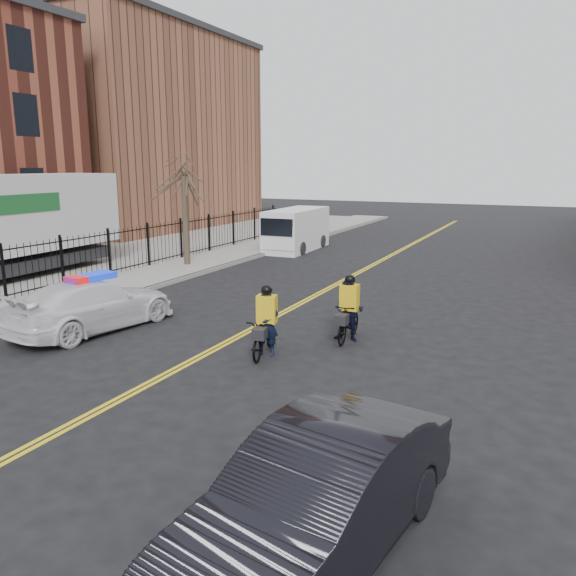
# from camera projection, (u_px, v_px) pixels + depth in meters

# --- Properties ---
(ground) EXTENTS (120.00, 120.00, 0.00)m
(ground) POSITION_uv_depth(u_px,v_px,m) (203.00, 355.00, 14.00)
(ground) COLOR black
(ground) RESTS_ON ground
(center_line_left) EXTENTS (0.10, 60.00, 0.01)m
(center_line_left) POSITION_uv_depth(u_px,v_px,m) (321.00, 291.00, 21.08)
(center_line_left) COLOR yellow
(center_line_left) RESTS_ON ground
(center_line_right) EXTENTS (0.10, 60.00, 0.01)m
(center_line_right) POSITION_uv_depth(u_px,v_px,m) (325.00, 291.00, 21.02)
(center_line_right) COLOR yellow
(center_line_right) RESTS_ON ground
(sidewalk) EXTENTS (3.00, 60.00, 0.15)m
(sidewalk) POSITION_uv_depth(u_px,v_px,m) (162.00, 273.00, 24.19)
(sidewalk) COLOR gray
(sidewalk) RESTS_ON ground
(curb) EXTENTS (0.20, 60.00, 0.15)m
(curb) POSITION_uv_depth(u_px,v_px,m) (191.00, 276.00, 23.56)
(curb) COLOR gray
(curb) RESTS_ON ground
(iron_fence) EXTENTS (0.12, 28.00, 2.00)m
(iron_fence) POSITION_uv_depth(u_px,v_px,m) (134.00, 250.00, 24.62)
(iron_fence) COLOR black
(iron_fence) RESTS_ON ground
(warehouse_far) EXTENTS (14.00, 18.00, 14.00)m
(warehouse_far) POSITION_uv_depth(u_px,v_px,m) (126.00, 134.00, 43.33)
(warehouse_far) COLOR brown
(warehouse_far) RESTS_ON ground
(street_tree) EXTENTS (3.20, 3.20, 4.80)m
(street_tree) POSITION_uv_depth(u_px,v_px,m) (184.00, 190.00, 25.25)
(street_tree) COLOR #3B2E23
(street_tree) RESTS_ON sidewalk
(police_cruiser) EXTENTS (2.73, 5.27, 1.62)m
(police_cruiser) POSITION_uv_depth(u_px,v_px,m) (93.00, 305.00, 16.03)
(police_cruiser) COLOR white
(police_cruiser) RESTS_ON ground
(dark_sedan) EXTENTS (2.35, 4.94, 1.56)m
(dark_sedan) POSITION_uv_depth(u_px,v_px,m) (318.00, 497.00, 6.66)
(dark_sedan) COLOR black
(dark_sedan) RESTS_ON ground
(cargo_van) EXTENTS (2.27, 5.48, 2.26)m
(cargo_van) POSITION_uv_depth(u_px,v_px,m) (295.00, 230.00, 31.00)
(cargo_van) COLOR white
(cargo_van) RESTS_ON ground
(cyclist_near) EXTENTS (1.00, 1.93, 1.80)m
(cyclist_near) POSITION_uv_depth(u_px,v_px,m) (267.00, 331.00, 13.86)
(cyclist_near) COLOR black
(cyclist_near) RESTS_ON ground
(cyclist_far) EXTENTS (0.84, 1.82, 1.82)m
(cyclist_far) POSITION_uv_depth(u_px,v_px,m) (349.00, 315.00, 15.01)
(cyclist_far) COLOR black
(cyclist_far) RESTS_ON ground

